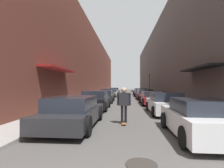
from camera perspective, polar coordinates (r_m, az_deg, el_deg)
The scene contains 20 objects.
ground at distance 25.93m, azimuth 4.57°, elevation -4.39°, with size 135.59×135.59×0.00m, color #4C4947.
curb_strip_left at distance 32.35m, azimuth -3.14°, elevation -3.52°, with size 1.80×61.63×0.12m.
curb_strip_right at distance 32.38m, azimuth 12.16°, elevation -3.51°, with size 1.80×61.63×0.12m.
building_row_left at distance 33.01m, azimuth -8.16°, elevation 5.96°, with size 4.90×61.63×10.96m.
building_row_right at distance 33.16m, azimuth 17.15°, elevation 7.21°, with size 4.90×61.63×12.40m.
parked_car_left_0 at distance 7.66m, azimuth -12.55°, elevation -8.89°, with size 2.04×4.64×1.28m.
parked_car_left_1 at distance 12.90m, azimuth -5.36°, elevation -5.33°, with size 1.93×4.04×1.37m.
parked_car_left_2 at distance 18.48m, azimuth -2.50°, elevation -4.06°, with size 1.97×4.13×1.25m.
parked_car_left_3 at distance 23.77m, azimuth -1.33°, elevation -3.24°, with size 1.95×4.04×1.31m.
parked_car_left_4 at distance 29.17m, azimuth -0.06°, elevation -2.87°, with size 2.03×4.28×1.14m.
parked_car_left_5 at distance 35.11m, azimuth 0.80°, elevation -2.33°, with size 1.95×4.68×1.33m.
parked_car_right_0 at distance 6.68m, azimuth 27.01°, elevation -10.02°, with size 2.04×3.95×1.30m.
parked_car_right_1 at distance 11.47m, azimuth 16.84°, elevation -6.04°, with size 1.96×4.23×1.33m.
parked_car_right_2 at distance 16.57m, azimuth 12.79°, elevation -4.45°, with size 1.99×4.68×1.23m.
parked_car_right_3 at distance 22.46m, azimuth 10.60°, elevation -3.36°, with size 1.98×4.76×1.31m.
parked_car_right_4 at distance 28.29m, azimuth 9.41°, elevation -2.76°, with size 2.09×4.53×1.34m.
parked_car_right_5 at distance 33.48m, azimuth 8.57°, elevation -2.52°, with size 1.88×3.94×1.21m.
skateboarder at distance 7.95m, azimuth 3.91°, elevation -5.73°, with size 0.63×0.78×1.66m.
manhole_cover at distance 4.26m, azimuth 9.55°, elevation -24.49°, with size 0.70×0.70×0.02m.
traffic_light at distance 28.63m, azimuth 12.12°, elevation 0.57°, with size 0.16×0.22×3.52m.
Camera 1 is at (-0.13, -1.22, 1.74)m, focal length 28.00 mm.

